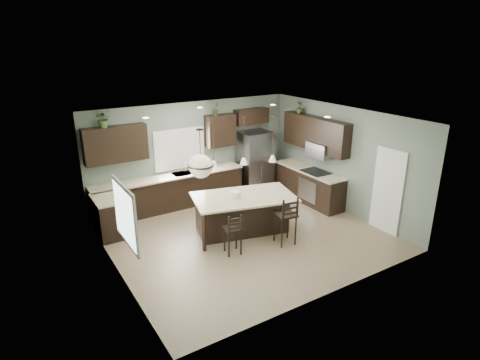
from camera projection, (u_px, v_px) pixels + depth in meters
name	position (u px, v px, depth m)	size (l,w,h in m)	color
ground	(245.00, 235.00, 9.51)	(6.00, 6.00, 0.00)	#9E8466
pantry_door	(388.00, 191.00, 9.41)	(0.04, 0.82, 2.04)	white
window_back	(180.00, 149.00, 10.98)	(1.35, 0.02, 1.00)	white
window_left	(124.00, 215.00, 6.86)	(0.02, 1.10, 1.00)	white
left_return_cabs	(109.00, 218.00, 9.37)	(0.60, 0.90, 0.90)	black
left_return_countertop	(108.00, 199.00, 9.22)	(0.66, 0.96, 0.04)	beige
back_lower_cabs	(171.00, 193.00, 10.89)	(4.20, 0.60, 0.90)	black
back_countertop	(170.00, 176.00, 10.72)	(4.20, 0.66, 0.04)	beige
sink_inset	(185.00, 173.00, 10.94)	(0.70, 0.45, 0.01)	gray
faucet	(185.00, 168.00, 10.87)	(0.02, 0.02, 0.28)	silver
back_upper_left	(116.00, 144.00, 9.85)	(1.55, 0.34, 0.90)	black
back_upper_right	(220.00, 130.00, 11.32)	(0.85, 0.34, 0.90)	black
fridge_header	(251.00, 116.00, 11.74)	(1.05, 0.34, 0.45)	black
right_lower_cabs	(309.00, 186.00, 11.40)	(0.60, 2.35, 0.90)	black
right_countertop	(309.00, 170.00, 11.24)	(0.66, 2.35, 0.04)	beige
cooktop	(316.00, 172.00, 11.01)	(0.58, 0.75, 0.02)	black
wall_oven_front	(307.00, 191.00, 11.03)	(0.01, 0.72, 0.60)	gray
right_upper_cabs	(315.00, 133.00, 10.97)	(0.34, 2.35, 0.90)	black
microwave	(320.00, 150.00, 10.86)	(0.40, 0.75, 0.40)	gray
refrigerator	(255.00, 162.00, 11.94)	(0.90, 0.74, 1.85)	gray
kitchen_island	(244.00, 214.00, 9.52)	(2.35, 1.33, 0.92)	black
serving_dish	(236.00, 194.00, 9.28)	(0.24, 0.24, 0.14)	silver
bar_stool_left	(233.00, 233.00, 8.56)	(0.36, 0.36, 0.96)	black
bar_stool_right	(285.00, 220.00, 8.96)	(0.43, 0.43, 1.16)	black
pendant_left	(213.00, 143.00, 8.72)	(0.17, 0.17, 1.10)	white
pendant_center	(244.00, 141.00, 8.92)	(0.17, 0.17, 1.10)	silver
pendant_right	(273.00, 139.00, 9.12)	(0.17, 0.17, 1.10)	white
chandelier	(200.00, 154.00, 7.73)	(0.51, 0.51, 0.98)	#F6EBC9
plant_back_left	(104.00, 119.00, 9.49)	(0.39, 0.33, 0.43)	#3B5927
plant_back_right	(216.00, 108.00, 11.01)	(0.21, 0.17, 0.38)	#29481F
plant_right_wall	(300.00, 108.00, 11.29)	(0.19, 0.19, 0.34)	#2F481F
room_shell	(246.00, 167.00, 8.94)	(6.00, 6.00, 6.00)	slate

